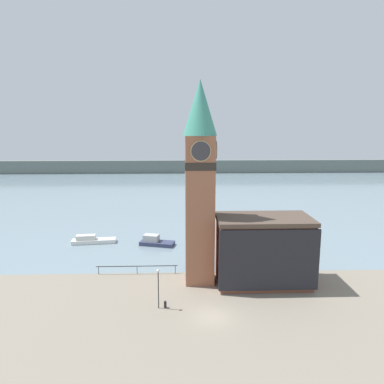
{
  "coord_description": "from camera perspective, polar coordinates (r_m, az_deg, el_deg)",
  "views": [
    {
      "loc": [
        -3.32,
        -34.61,
        19.2
      ],
      "look_at": [
        -1.85,
        6.69,
        11.6
      ],
      "focal_mm": 35.0,
      "sensor_mm": 36.0,
      "label": 1
    }
  ],
  "objects": [
    {
      "name": "boat_near",
      "position": [
        60.62,
        -5.63,
        -7.51
      ],
      "size": [
        5.79,
        3.55,
        1.65
      ],
      "rotation": [
        0.0,
        0.0,
        -0.27
      ],
      "color": "#333856",
      "rests_on": "water"
    },
    {
      "name": "boat_far",
      "position": [
        63.4,
        -15.02,
        -7.09
      ],
      "size": [
        7.1,
        2.51,
        1.39
      ],
      "rotation": [
        0.0,
        0.0,
        0.11
      ],
      "color": "silver",
      "rests_on": "water"
    },
    {
      "name": "water",
      "position": [
        107.95,
        -0.24,
        0.18
      ],
      "size": [
        160.0,
        120.0,
        0.0
      ],
      "color": "gray",
      "rests_on": "ground_plane"
    },
    {
      "name": "ground_plane",
      "position": [
        39.72,
        3.18,
        -18.5
      ],
      "size": [
        160.0,
        160.0,
        0.0
      ],
      "primitive_type": "plane",
      "color": "gray"
    },
    {
      "name": "pier_building",
      "position": [
        46.38,
        10.8,
        -8.71
      ],
      "size": [
        11.38,
        6.61,
        8.25
      ],
      "color": "brown",
      "rests_on": "ground_plane"
    },
    {
      "name": "mooring_bollard_near",
      "position": [
        41.29,
        -4.11,
        -16.64
      ],
      "size": [
        0.3,
        0.3,
        0.79
      ],
      "color": "black",
      "rests_on": "ground_plane"
    },
    {
      "name": "lamp_post",
      "position": [
        40.18,
        -5.17,
        -13.42
      ],
      "size": [
        0.32,
        0.32,
        4.32
      ],
      "color": "black",
      "rests_on": "ground_plane"
    },
    {
      "name": "clock_tower",
      "position": [
        44.05,
        1.21,
        2.14
      ],
      "size": [
        3.93,
        3.93,
        24.16
      ],
      "color": "#935B42",
      "rests_on": "ground_plane"
    },
    {
      "name": "pier_railing",
      "position": [
        49.72,
        -8.38,
        -11.22
      ],
      "size": [
        10.48,
        0.08,
        1.09
      ],
      "color": "#232328",
      "rests_on": "ground_plane"
    },
    {
      "name": "far_shoreline",
      "position": [
        147.17,
        -0.73,
        3.9
      ],
      "size": [
        180.0,
        3.0,
        5.0
      ],
      "color": "slate",
      "rests_on": "water"
    }
  ]
}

